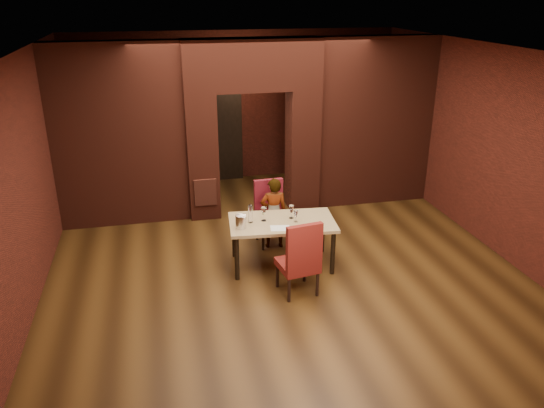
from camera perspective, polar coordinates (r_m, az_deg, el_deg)
The scene contains 25 objects.
floor at distance 8.51m, azimuth 0.63°, elevation -5.72°, with size 8.00×8.00×0.00m, color #472C11.
ceiling at distance 7.57m, azimuth 0.73°, elevation 16.24°, with size 7.00×8.00×0.04m, color silver.
wall_back at distance 11.70m, azimuth -3.93°, elevation 10.36°, with size 7.00×0.04×3.20m, color maroon.
wall_front at distance 4.44m, azimuth 12.91°, elevation -10.85°, with size 7.00×0.04×3.20m, color maroon.
wall_left at distance 7.89m, azimuth -24.90°, elevation 2.49°, with size 0.04×8.00×3.20m, color maroon.
wall_right at distance 9.32m, azimuth 22.22°, elevation 5.70°, with size 0.04×8.00×3.20m, color maroon.
pillar_left at distance 9.77m, azimuth -7.53°, elevation 5.13°, with size 0.55×0.55×2.30m, color maroon.
pillar_right at distance 10.11m, azimuth 3.30°, elevation 5.86°, with size 0.55×0.55×2.30m, color maroon.
lintel at distance 9.56m, azimuth -2.16°, elevation 14.75°, with size 2.45×0.55×0.90m, color maroon.
wing_wall_left at distance 9.64m, azimuth -16.10°, elevation 6.99°, with size 2.27×0.35×3.20m, color maroon.
wing_wall_right at distance 10.46m, azimuth 10.90°, elevation 8.61°, with size 2.27×0.35×3.20m, color maroon.
vent_panel at distance 9.69m, azimuth -7.18°, elevation 1.24°, with size 0.40×0.03×0.50m, color #9F432E.
rear_door at distance 11.71m, azimuth -5.77°, elevation 7.55°, with size 0.90×0.08×2.10m, color black.
rear_door_frame at distance 11.68m, azimuth -5.74°, elevation 7.50°, with size 1.02×0.04×2.22m, color black.
dining_table at distance 8.12m, azimuth 1.07°, elevation -4.23°, with size 1.58×0.89×0.74m, color tan.
chair_far at distance 8.74m, azimuth -0.02°, elevation -1.08°, with size 0.49×0.49×1.07m, color maroon.
chair_near at distance 7.35m, azimuth 2.76°, elevation -5.60°, with size 0.51×0.51×1.12m, color maroon.
person_seated at distance 8.61m, azimuth 0.18°, elevation -0.98°, with size 0.44×0.29×1.20m, color beige.
wine_glass_a at distance 7.94m, azimuth -0.89°, elevation -1.09°, with size 0.09×0.09×0.21m, color white, non-canonical shape.
wine_glass_b at distance 8.03m, azimuth 2.09°, elevation -0.85°, with size 0.08×0.08×0.21m, color white, non-canonical shape.
wine_glass_c at distance 7.91m, azimuth 2.57°, elevation -1.32°, with size 0.08×0.08×0.18m, color white, non-canonical shape.
tasting_sheet at distance 7.72m, azimuth 0.88°, elevation -2.62°, with size 0.28×0.21×0.00m, color silver.
wine_bucket at distance 7.71m, azimuth -3.37°, elevation -1.93°, with size 0.16×0.16×0.20m, color silver.
water_bottle at distance 7.87m, azimuth -2.33°, elevation -1.02°, with size 0.07×0.07×0.29m, color white.
potted_plant at distance 9.08m, azimuth 4.71°, elevation -2.53°, with size 0.36×0.31×0.40m, color #376429.
Camera 1 is at (-1.75, -7.32, 3.98)m, focal length 35.00 mm.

